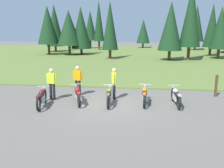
# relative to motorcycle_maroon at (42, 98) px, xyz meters

# --- Properties ---
(ground_plane) EXTENTS (140.00, 140.00, 0.00)m
(ground_plane) POSITION_rel_motorcycle_maroon_xyz_m (3.23, 0.76, -0.44)
(ground_plane) COLOR #605B54
(grass_moorland) EXTENTS (80.00, 44.00, 0.10)m
(grass_moorland) POSITION_rel_motorcycle_maroon_xyz_m (3.23, 26.12, -0.39)
(grass_moorland) COLOR #5B7033
(grass_moorland) RESTS_ON ground
(forest_treeline) EXTENTS (33.62, 26.16, 9.23)m
(forest_treeline) POSITION_rel_motorcycle_maroon_xyz_m (4.89, 29.40, 3.97)
(forest_treeline) COLOR #47331E
(forest_treeline) RESTS_ON ground
(motorcycle_maroon) EXTENTS (0.72, 2.08, 0.88)m
(motorcycle_maroon) POSITION_rel_motorcycle_maroon_xyz_m (0.00, 0.00, 0.00)
(motorcycle_maroon) COLOR black
(motorcycle_maroon) RESTS_ON ground
(motorcycle_red) EXTENTS (0.93, 2.00, 0.88)m
(motorcycle_red) POSITION_rel_motorcycle_maroon_xyz_m (1.56, 0.74, 0.00)
(motorcycle_red) COLOR black
(motorcycle_red) RESTS_ON ground
(motorcycle_olive) EXTENTS (0.62, 2.10, 0.88)m
(motorcycle_olive) POSITION_rel_motorcycle_maroon_xyz_m (3.17, 0.74, 0.00)
(motorcycle_olive) COLOR black
(motorcycle_olive) RESTS_ON ground
(motorcycle_orange) EXTENTS (0.62, 2.10, 0.88)m
(motorcycle_orange) POSITION_rel_motorcycle_maroon_xyz_m (4.91, 1.08, 0.00)
(motorcycle_orange) COLOR black
(motorcycle_orange) RESTS_ON ground
(motorcycle_silver) EXTENTS (0.62, 2.10, 0.88)m
(motorcycle_silver) POSITION_rel_motorcycle_maroon_xyz_m (6.43, 1.06, 0.00)
(motorcycle_silver) COLOR black
(motorcycle_silver) RESTS_ON ground
(rider_near_row_end) EXTENTS (0.55, 0.23, 1.67)m
(rider_near_row_end) POSITION_rel_motorcycle_maroon_xyz_m (0.08, 1.19, 0.51)
(rider_near_row_end) COLOR black
(rider_near_row_end) RESTS_ON ground
(rider_with_back_turned) EXTENTS (0.23, 0.55, 1.67)m
(rider_with_back_turned) POSITION_rel_motorcycle_maroon_xyz_m (3.29, 1.76, 0.51)
(rider_with_back_turned) COLOR black
(rider_with_back_turned) RESTS_ON ground
(rider_checking_bike) EXTENTS (0.55, 0.23, 1.67)m
(rider_checking_bike) POSITION_rel_motorcycle_maroon_xyz_m (1.19, 2.23, 0.51)
(rider_checking_bike) COLOR black
(rider_checking_bike) RESTS_ON ground
(trail_marker_post) EXTENTS (0.12, 0.12, 1.21)m
(trail_marker_post) POSITION_rel_motorcycle_maroon_xyz_m (8.83, 2.96, 0.17)
(trail_marker_post) COLOR #47331E
(trail_marker_post) RESTS_ON ground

